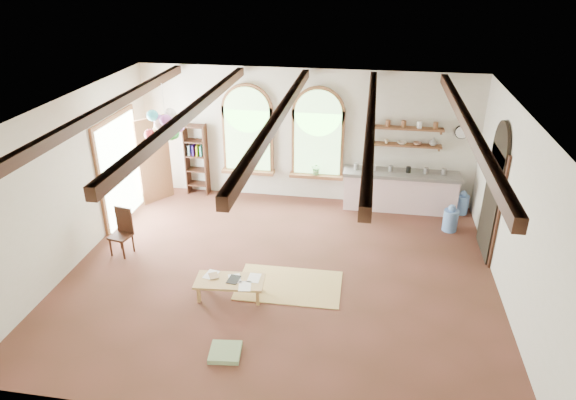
% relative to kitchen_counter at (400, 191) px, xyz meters
% --- Properties ---
extents(floor, '(8.00, 8.00, 0.00)m').
position_rel_kitchen_counter_xyz_m(floor, '(-2.30, -3.20, -0.48)').
color(floor, brown).
rests_on(floor, ground).
extents(ceiling_beams, '(6.20, 6.80, 0.18)m').
position_rel_kitchen_counter_xyz_m(ceiling_beams, '(-2.30, -3.20, 2.62)').
color(ceiling_beams, '#392012').
rests_on(ceiling_beams, ceiling).
extents(window_left, '(1.30, 0.28, 2.20)m').
position_rel_kitchen_counter_xyz_m(window_left, '(-3.70, 0.23, 1.16)').
color(window_left, brown).
rests_on(window_left, floor).
extents(window_right, '(1.30, 0.28, 2.20)m').
position_rel_kitchen_counter_xyz_m(window_right, '(-2.00, 0.23, 1.16)').
color(window_right, brown).
rests_on(window_right, floor).
extents(left_doorway, '(0.10, 1.90, 2.50)m').
position_rel_kitchen_counter_xyz_m(left_doorway, '(-6.25, -1.40, 0.67)').
color(left_doorway, brown).
rests_on(left_doorway, floor).
extents(right_doorway, '(0.10, 1.30, 2.40)m').
position_rel_kitchen_counter_xyz_m(right_doorway, '(1.65, -1.70, 0.62)').
color(right_doorway, black).
rests_on(right_doorway, floor).
extents(kitchen_counter, '(2.68, 0.62, 0.94)m').
position_rel_kitchen_counter_xyz_m(kitchen_counter, '(0.00, 0.00, 0.00)').
color(kitchen_counter, silver).
rests_on(kitchen_counter, floor).
extents(wall_shelf_lower, '(1.70, 0.24, 0.04)m').
position_rel_kitchen_counter_xyz_m(wall_shelf_lower, '(0.00, 0.18, 1.07)').
color(wall_shelf_lower, brown).
rests_on(wall_shelf_lower, wall_back).
extents(wall_shelf_upper, '(1.70, 0.24, 0.04)m').
position_rel_kitchen_counter_xyz_m(wall_shelf_upper, '(0.00, 0.18, 1.47)').
color(wall_shelf_upper, brown).
rests_on(wall_shelf_upper, wall_back).
extents(wall_clock, '(0.32, 0.04, 0.32)m').
position_rel_kitchen_counter_xyz_m(wall_clock, '(1.25, 0.25, 1.42)').
color(wall_clock, black).
rests_on(wall_clock, wall_back).
extents(bookshelf, '(0.53, 0.32, 1.80)m').
position_rel_kitchen_counter_xyz_m(bookshelf, '(-5.00, 0.12, 0.42)').
color(bookshelf, '#392012').
rests_on(bookshelf, floor).
extents(coffee_table, '(1.25, 0.65, 0.34)m').
position_rel_kitchen_counter_xyz_m(coffee_table, '(-3.05, -4.06, -0.17)').
color(coffee_table, '#A8814D').
rests_on(coffee_table, floor).
extents(side_chair, '(0.46, 0.46, 0.97)m').
position_rel_kitchen_counter_xyz_m(side_chair, '(-5.58, -2.98, -0.20)').
color(side_chair, '#392012').
rests_on(side_chair, floor).
extents(floor_mat, '(1.91, 1.19, 0.02)m').
position_rel_kitchen_counter_xyz_m(floor_mat, '(-2.07, -3.56, -0.47)').
color(floor_mat, tan).
rests_on(floor_mat, floor).
extents(floor_cushion, '(0.52, 0.52, 0.08)m').
position_rel_kitchen_counter_xyz_m(floor_cushion, '(-2.74, -5.50, -0.44)').
color(floor_cushion, gray).
rests_on(floor_cushion, floor).
extents(water_jug_a, '(0.30, 0.30, 0.58)m').
position_rel_kitchen_counter_xyz_m(water_jug_a, '(1.45, 0.00, -0.23)').
color(water_jug_a, '#5F8CCD').
rests_on(water_jug_a, floor).
extents(water_jug_b, '(0.32, 0.32, 0.62)m').
position_rel_kitchen_counter_xyz_m(water_jug_b, '(1.08, -0.90, -0.21)').
color(water_jug_b, '#5F8CCD').
rests_on(water_jug_b, floor).
extents(balloon_cluster, '(0.77, 0.81, 1.15)m').
position_rel_kitchen_counter_xyz_m(balloon_cluster, '(-4.96, -1.65, 1.86)').
color(balloon_cluster, silver).
rests_on(balloon_cluster, floor).
extents(table_book, '(0.25, 0.27, 0.02)m').
position_rel_kitchen_counter_xyz_m(table_book, '(-3.43, -4.03, -0.12)').
color(table_book, olive).
rests_on(table_book, coffee_table).
extents(tablet, '(0.22, 0.29, 0.01)m').
position_rel_kitchen_counter_xyz_m(tablet, '(-2.98, -4.03, -0.13)').
color(tablet, black).
rests_on(tablet, coffee_table).
extents(potted_plant_left, '(0.27, 0.23, 0.30)m').
position_rel_kitchen_counter_xyz_m(potted_plant_left, '(-3.70, 0.12, 0.37)').
color(potted_plant_left, '#598C4C').
rests_on(potted_plant_left, window_left).
extents(potted_plant_right, '(0.27, 0.23, 0.30)m').
position_rel_kitchen_counter_xyz_m(potted_plant_right, '(-2.00, 0.12, 0.37)').
color(potted_plant_right, '#598C4C').
rests_on(potted_plant_right, window_right).
extents(shelf_cup_a, '(0.12, 0.10, 0.10)m').
position_rel_kitchen_counter_xyz_m(shelf_cup_a, '(-0.75, 0.18, 1.14)').
color(shelf_cup_a, white).
rests_on(shelf_cup_a, wall_shelf_lower).
extents(shelf_cup_b, '(0.10, 0.10, 0.09)m').
position_rel_kitchen_counter_xyz_m(shelf_cup_b, '(-0.40, 0.18, 1.14)').
color(shelf_cup_b, beige).
rests_on(shelf_cup_b, wall_shelf_lower).
extents(shelf_bowl_a, '(0.22, 0.22, 0.05)m').
position_rel_kitchen_counter_xyz_m(shelf_bowl_a, '(-0.05, 0.18, 1.12)').
color(shelf_bowl_a, beige).
rests_on(shelf_bowl_a, wall_shelf_lower).
extents(shelf_bowl_b, '(0.20, 0.20, 0.06)m').
position_rel_kitchen_counter_xyz_m(shelf_bowl_b, '(0.30, 0.18, 1.12)').
color(shelf_bowl_b, '#8C664C').
rests_on(shelf_bowl_b, wall_shelf_lower).
extents(shelf_vase, '(0.18, 0.18, 0.19)m').
position_rel_kitchen_counter_xyz_m(shelf_vase, '(0.65, 0.18, 1.19)').
color(shelf_vase, slate).
rests_on(shelf_vase, wall_shelf_lower).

